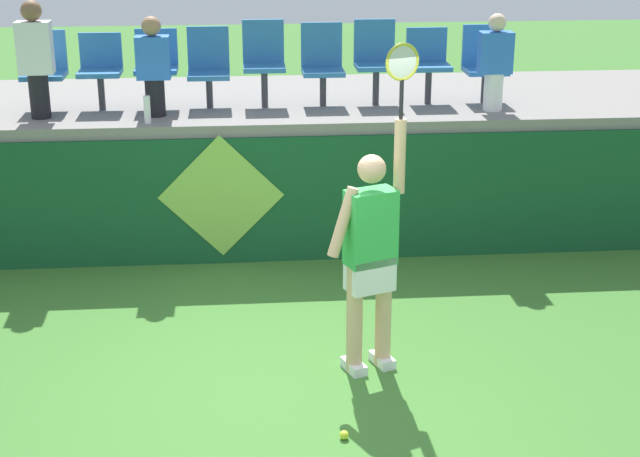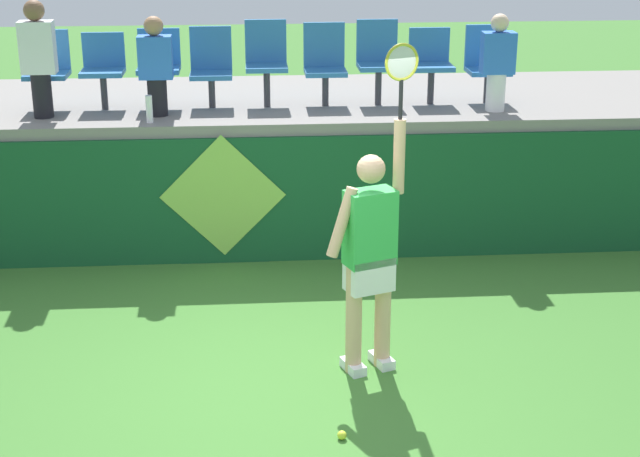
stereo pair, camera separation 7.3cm
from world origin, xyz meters
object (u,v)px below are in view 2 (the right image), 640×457
object	(u,v)px
water_bottle	(149,109)
stadium_chair_0	(47,66)
tennis_ball	(342,435)
stadium_chair_2	(159,63)
stadium_chair_3	(211,65)
stadium_chair_5	(325,62)
stadium_chair_1	(103,66)
spectator_1	(156,65)
stadium_chair_6	(378,58)
spectator_0	(38,56)
stadium_chair_4	(266,58)
spectator_2	(497,61)
stadium_chair_8	(487,62)
tennis_player	(370,251)
stadium_chair_7	(431,61)

from	to	relation	value
water_bottle	stadium_chair_0	distance (m)	1.35
stadium_chair_0	tennis_ball	bearing A→B (deg)	-58.56
stadium_chair_2	stadium_chair_3	distance (m)	0.54
tennis_ball	stadium_chair_5	size ratio (longest dim) A/B	0.08
stadium_chair_1	stadium_chair_2	size ratio (longest dim) A/B	0.96
water_bottle	spectator_1	bearing A→B (deg)	79.28
stadium_chair_1	stadium_chair_6	size ratio (longest dim) A/B	0.88
spectator_0	tennis_ball	bearing A→B (deg)	-56.08
stadium_chair_2	stadium_chair_4	size ratio (longest dim) A/B	0.91
stadium_chair_6	spectator_1	bearing A→B (deg)	-170.04
stadium_chair_3	spectator_2	size ratio (longest dim) A/B	0.83
stadium_chair_4	stadium_chair_6	distance (m)	1.19
stadium_chair_0	stadium_chair_3	xyz separation A→B (m)	(1.70, 0.00, -0.01)
water_bottle	stadium_chair_4	world-z (taller)	stadium_chair_4
tennis_ball	water_bottle	world-z (taller)	water_bottle
spectator_2	spectator_0	bearing A→B (deg)	179.40
stadium_chair_1	spectator_2	bearing A→B (deg)	-6.16
tennis_ball	stadium_chair_8	distance (m)	5.16
stadium_chair_6	stadium_chair_1	bearing A→B (deg)	-179.82
tennis_player	stadium_chair_3	distance (m)	3.69
water_bottle	stadium_chair_7	bearing A→B (deg)	13.59
stadium_chair_0	spectator_1	world-z (taller)	spectator_1
tennis_ball	spectator_2	size ratio (longest dim) A/B	0.07
stadium_chair_3	spectator_0	world-z (taller)	spectator_0
tennis_player	stadium_chair_3	size ratio (longest dim) A/B	3.14
stadium_chair_4	stadium_chair_3	bearing A→B (deg)	179.79
water_bottle	stadium_chair_6	bearing A→B (deg)	16.87
tennis_ball	stadium_chair_0	distance (m)	5.47
stadium_chair_3	water_bottle	bearing A→B (deg)	-129.78
water_bottle	stadium_chair_4	distance (m)	1.44
water_bottle	stadium_chair_6	size ratio (longest dim) A/B	0.31
spectator_1	tennis_ball	bearing A→B (deg)	-69.06
stadium_chair_2	spectator_0	size ratio (longest dim) A/B	0.69
stadium_chair_0	stadium_chair_7	distance (m)	4.05
stadium_chair_0	stadium_chair_1	bearing A→B (deg)	-0.67
spectator_0	stadium_chair_2	bearing A→B (deg)	18.76
stadium_chair_6	spectator_1	size ratio (longest dim) A/B	0.88
tennis_player	spectator_0	world-z (taller)	spectator_0
stadium_chair_4	stadium_chair_5	size ratio (longest dim) A/B	1.04
tennis_player	stadium_chair_3	xyz separation A→B (m)	(-1.30, 3.34, 0.87)
stadium_chair_6	stadium_chair_8	xyz separation A→B (m)	(1.19, 0.00, -0.06)
tennis_ball	stadium_chair_3	size ratio (longest dim) A/B	0.08
water_bottle	stadium_chair_4	xyz separation A→B (m)	(1.19, 0.72, 0.36)
stadium_chair_0	spectator_0	distance (m)	0.44
stadium_chair_7	stadium_chair_8	xyz separation A→B (m)	(0.62, 0.01, -0.02)
stadium_chair_8	stadium_chair_4	bearing A→B (deg)	-179.98
tennis_player	stadium_chair_0	xyz separation A→B (m)	(-3.00, 3.34, 0.87)
water_bottle	stadium_chair_1	world-z (taller)	stadium_chair_1
stadium_chair_8	water_bottle	bearing A→B (deg)	-168.54
stadium_chair_3	stadium_chair_6	xyz separation A→B (m)	(1.78, -0.00, 0.05)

